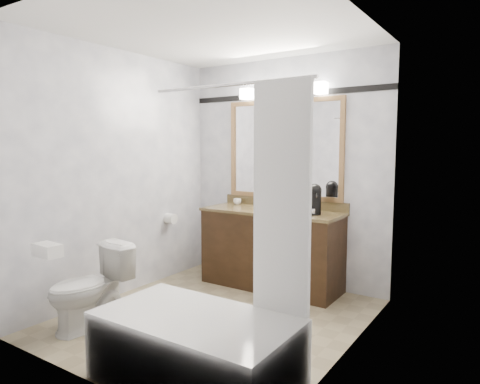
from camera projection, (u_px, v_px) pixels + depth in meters
name	position (u px, v px, depth m)	size (l,w,h in m)	color
room	(215.00, 179.00, 3.72)	(2.42, 2.62, 2.52)	gray
vanity	(271.00, 247.00, 4.64)	(1.53, 0.58, 0.97)	black
mirror	(284.00, 149.00, 4.75)	(1.40, 0.04, 1.10)	#9F7547
vanity_light_bar	(282.00, 91.00, 4.64)	(1.02, 0.14, 0.12)	silver
accent_stripe	(285.00, 95.00, 4.70)	(2.40, 0.01, 0.06)	black
bathtub	(201.00, 341.00, 2.77)	(1.30, 0.75, 1.96)	white
tp_roll	(171.00, 219.00, 4.95)	(0.12, 0.12, 0.11)	white
toilet	(90.00, 288.00, 3.60)	(0.39, 0.68, 0.70)	white
tissue_box	(47.00, 250.00, 3.25)	(0.24, 0.13, 0.10)	white
coffee_maker	(315.00, 198.00, 4.34)	(0.16, 0.20, 0.31)	black
cup_left	(237.00, 201.00, 5.04)	(0.09, 0.09, 0.07)	white
soap_bottle_a	(260.00, 203.00, 4.84)	(0.05, 0.05, 0.10)	white
soap_bottle_b	(291.00, 206.00, 4.63)	(0.06, 0.06, 0.08)	white
soap_bar	(277.00, 208.00, 4.70)	(0.08, 0.05, 0.02)	beige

